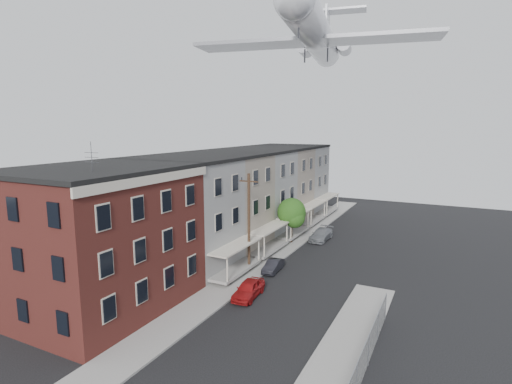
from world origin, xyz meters
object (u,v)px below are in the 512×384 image
street_tree (292,214)px  car_near (248,289)px  airplane (316,35)px  car_mid (273,266)px  utility_pole (249,221)px  car_far (321,235)px

street_tree → car_near: bearing=-81.6°
street_tree → car_near: 15.34m
airplane → car_mid: bearing=-96.2°
utility_pole → street_tree: 10.00m
utility_pole → airplane: bearing=72.3°
car_mid → car_far: car_far is taller
car_far → utility_pole: bearing=-101.2°
car_near → airplane: bearing=84.5°
street_tree → airplane: size_ratio=0.19×
car_mid → car_far: size_ratio=0.72×
car_near → car_far: bearing=84.8°
car_near → car_mid: car_near is taller
car_near → car_far: (0.32, 17.72, -0.00)m
car_mid → street_tree: bearing=96.9°
street_tree → car_near: street_tree is taller
car_near → street_tree: bearing=94.3°
car_mid → car_far: bearing=82.2°
car_mid → airplane: bearing=80.2°
utility_pole → car_near: (2.54, -5.00, -4.01)m
car_far → airplane: airplane is taller
car_far → airplane: bearing=-88.1°
street_tree → car_near: (2.21, -14.92, -2.79)m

